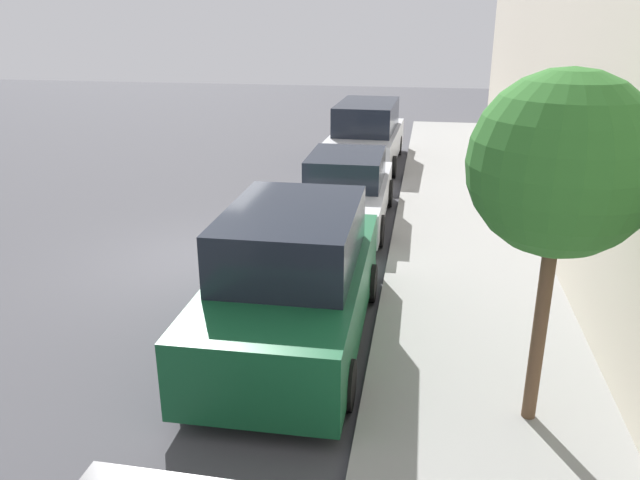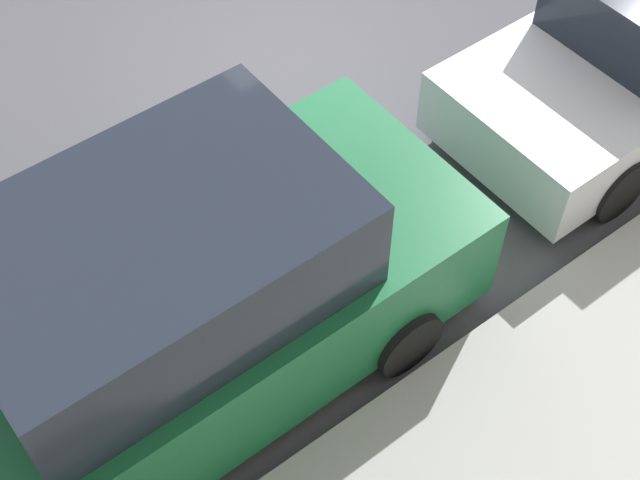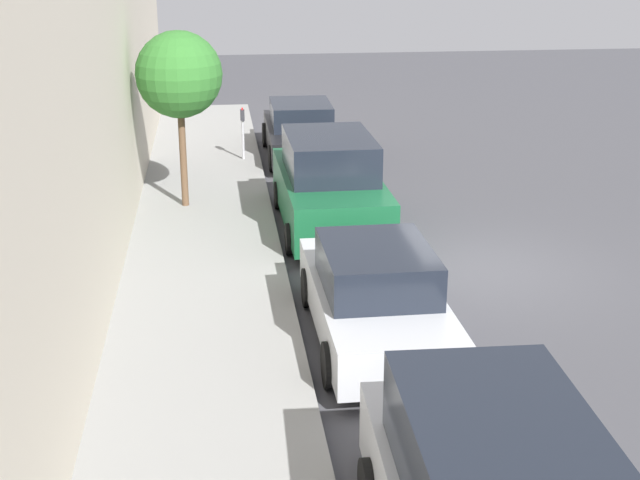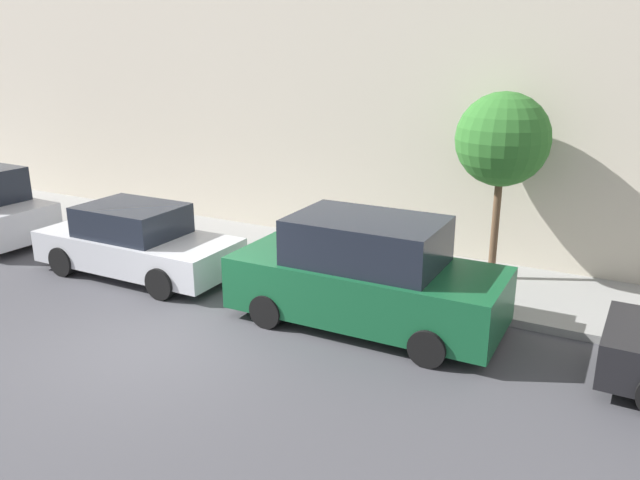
% 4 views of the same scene
% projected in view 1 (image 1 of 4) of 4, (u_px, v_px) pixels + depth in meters
% --- Properties ---
extents(ground_plane, '(60.00, 60.00, 0.00)m').
position_uv_depth(ground_plane, '(201.00, 261.00, 11.81)').
color(ground_plane, '#424247').
extents(sidewalk, '(2.94, 32.00, 0.15)m').
position_uv_depth(sidewalk, '(469.00, 275.00, 10.99)').
color(sidewalk, gray).
rests_on(sidewalk, ground_plane).
extents(parked_suv_second, '(2.08, 4.82, 1.98)m').
position_uv_depth(parked_suv_second, '(293.00, 280.00, 8.65)').
color(parked_suv_second, '#14512D').
rests_on(parked_suv_second, ground_plane).
extents(parked_sedan_third, '(1.92, 4.52, 1.54)m').
position_uv_depth(parked_sedan_third, '(346.00, 191.00, 13.76)').
color(parked_sedan_third, '#B7BABF').
rests_on(parked_sedan_third, ground_plane).
extents(parked_minivan_fourth, '(2.04, 4.95, 1.90)m').
position_uv_depth(parked_minivan_fourth, '(367.00, 135.00, 18.99)').
color(parked_minivan_fourth, '#B7BABF').
rests_on(parked_minivan_fourth, ground_plane).
extents(street_tree, '(1.85, 1.85, 3.82)m').
position_uv_depth(street_tree, '(562.00, 166.00, 6.04)').
color(street_tree, brown).
rests_on(street_tree, sidewalk).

